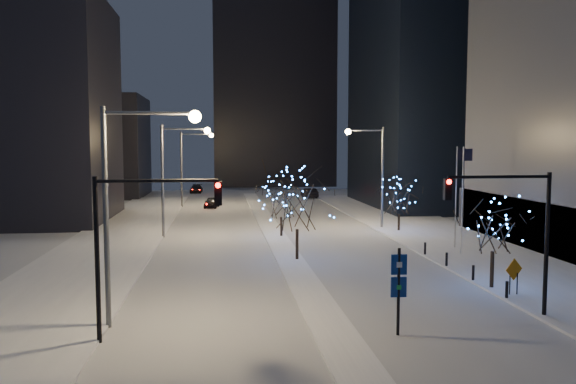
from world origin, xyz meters
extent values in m
plane|color=silver|center=(0.00, 0.00, 0.00)|extent=(160.00, 160.00, 0.00)
cube|color=silver|center=(0.00, 35.00, 0.01)|extent=(20.00, 130.00, 0.02)
cube|color=white|center=(0.00, 30.00, 0.07)|extent=(2.00, 80.00, 0.15)
cube|color=white|center=(15.00, 20.00, 0.07)|extent=(10.00, 90.00, 0.15)
cube|color=white|center=(-14.00, 20.00, 0.07)|extent=(8.00, 90.00, 0.15)
cube|color=black|center=(-28.00, 40.00, 12.00)|extent=(22.00, 18.00, 24.00)
cube|color=black|center=(-26.00, 70.00, 8.00)|extent=(18.00, 16.00, 16.00)
cube|color=black|center=(6.00, 92.00, 21.00)|extent=(24.00, 14.00, 42.00)
cylinder|color=#595E66|center=(-10.00, 2.00, 5.00)|extent=(0.24, 0.24, 10.00)
cylinder|color=#595E66|center=(-8.00, 2.00, 9.70)|extent=(4.00, 0.16, 0.16)
sphere|color=#F5BA7A|center=(-6.00, 2.00, 9.55)|extent=(0.56, 0.56, 0.56)
cylinder|color=#595E66|center=(-10.00, 27.00, 5.00)|extent=(0.24, 0.24, 10.00)
cylinder|color=#595E66|center=(-8.00, 27.00, 9.70)|extent=(4.00, 0.16, 0.16)
sphere|color=#F5BA7A|center=(-6.00, 27.00, 9.55)|extent=(0.56, 0.56, 0.56)
cylinder|color=#595E66|center=(-10.00, 52.00, 5.00)|extent=(0.24, 0.24, 10.00)
cylinder|color=#595E66|center=(-8.00, 52.00, 9.70)|extent=(4.00, 0.16, 0.16)
sphere|color=#F5BA7A|center=(-6.00, 52.00, 9.55)|extent=(0.56, 0.56, 0.56)
cylinder|color=#595E66|center=(11.00, 30.00, 5.00)|extent=(0.24, 0.24, 10.00)
cylinder|color=#595E66|center=(9.25, 30.00, 9.70)|extent=(3.50, 0.16, 0.16)
sphere|color=#F5BA7A|center=(7.50, 30.00, 9.55)|extent=(0.56, 0.56, 0.56)
cylinder|color=black|center=(-10.00, 0.00, 3.50)|extent=(0.20, 0.20, 7.00)
cylinder|color=black|center=(-7.50, 0.00, 6.80)|extent=(5.00, 0.14, 0.14)
cube|color=black|center=(-5.00, 0.00, 6.25)|extent=(0.32, 0.28, 1.00)
sphere|color=#FF0C05|center=(-5.00, -0.18, 6.60)|extent=(0.22, 0.22, 0.22)
cylinder|color=black|center=(10.50, 1.00, 3.50)|extent=(0.20, 0.20, 7.00)
cylinder|color=black|center=(8.00, 1.00, 6.80)|extent=(5.00, 0.14, 0.14)
cube|color=black|center=(5.50, 1.00, 6.25)|extent=(0.32, 0.28, 1.00)
sphere|color=#FF0C05|center=(5.50, 0.82, 6.60)|extent=(0.22, 0.22, 0.22)
cylinder|color=silver|center=(13.00, 16.00, 4.15)|extent=(0.10, 0.10, 8.00)
cube|color=black|center=(13.35, 16.00, 7.55)|extent=(0.70, 0.03, 0.90)
cylinder|color=silver|center=(13.60, 18.50, 4.15)|extent=(0.10, 0.10, 8.00)
cube|color=black|center=(13.95, 18.50, 7.55)|extent=(0.70, 0.03, 0.90)
cylinder|color=black|center=(10.20, 4.00, 0.60)|extent=(0.16, 0.16, 0.90)
cylinder|color=black|center=(10.20, 8.00, 0.60)|extent=(0.16, 0.16, 0.90)
cylinder|color=black|center=(10.20, 12.00, 0.60)|extent=(0.16, 0.16, 0.90)
cylinder|color=black|center=(10.20, 16.00, 0.60)|extent=(0.16, 0.16, 0.90)
imported|color=black|center=(-6.04, 50.57, 0.70)|extent=(2.23, 4.31, 1.40)
imported|color=black|center=(9.00, 62.85, 0.75)|extent=(2.24, 4.74, 1.50)
imported|color=black|center=(-9.00, 74.05, 0.69)|extent=(2.18, 4.88, 1.39)
cylinder|color=black|center=(0.50, 15.48, 1.23)|extent=(0.22, 0.22, 2.15)
cylinder|color=black|center=(0.50, 25.82, 1.00)|extent=(0.22, 0.22, 1.70)
cylinder|color=black|center=(10.50, 6.27, 1.19)|extent=(0.22, 0.22, 2.07)
cylinder|color=black|center=(12.00, 27.70, 0.93)|extent=(0.22, 0.22, 1.57)
cylinder|color=black|center=(2.72, -0.61, 1.93)|extent=(0.13, 0.13, 3.86)
cube|color=navy|center=(2.72, -0.61, 3.14)|extent=(0.69, 0.11, 0.88)
cube|color=navy|center=(2.72, -0.61, 2.15)|extent=(0.69, 0.11, 0.88)
cylinder|color=black|center=(10.70, 4.62, 0.74)|extent=(0.06, 0.06, 1.18)
cylinder|color=black|center=(11.13, 4.62, 0.74)|extent=(0.06, 0.06, 1.18)
cube|color=orange|center=(10.91, 4.62, 1.54)|extent=(1.16, 0.44, 1.21)
camera|label=1|loc=(-4.91, -23.68, 8.29)|focal=35.00mm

